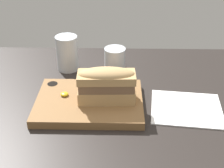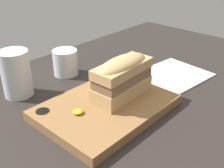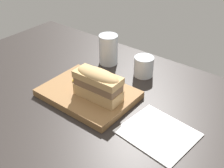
{
  "view_description": "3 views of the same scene",
  "coord_description": "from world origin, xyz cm",
  "px_view_note": "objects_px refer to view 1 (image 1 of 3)",
  "views": [
    {
      "loc": [
        4.31,
        -73.77,
        56.17
      ],
      "look_at": [
        2.65,
        1.97,
        11.08
      ],
      "focal_mm": 50.0,
      "sensor_mm": 36.0,
      "label": 1
    },
    {
      "loc": [
        -46.75,
        -36.5,
        40.47
      ],
      "look_at": [
        -1.96,
        4.39,
        8.85
      ],
      "focal_mm": 45.0,
      "sensor_mm": 36.0,
      "label": 2
    },
    {
      "loc": [
        52.38,
        -54.52,
        60.66
      ],
      "look_at": [
        3.85,
        7.58,
        8.9
      ],
      "focal_mm": 45.0,
      "sensor_mm": 36.0,
      "label": 3
    }
  ],
  "objects_px": {
    "water_glass": "(67,55)",
    "wine_glass": "(115,60)",
    "sandwich": "(106,84)",
    "serving_board": "(89,102)",
    "napkin": "(186,109)"
  },
  "relations": [
    {
      "from": "sandwich",
      "to": "wine_glass",
      "type": "height_order",
      "value": "sandwich"
    },
    {
      "from": "water_glass",
      "to": "wine_glass",
      "type": "height_order",
      "value": "water_glass"
    },
    {
      "from": "wine_glass",
      "to": "serving_board",
      "type": "bearing_deg",
      "value": -107.0
    },
    {
      "from": "serving_board",
      "to": "water_glass",
      "type": "relative_size",
      "value": 2.51
    },
    {
      "from": "serving_board",
      "to": "napkin",
      "type": "relative_size",
      "value": 1.41
    },
    {
      "from": "napkin",
      "to": "sandwich",
      "type": "bearing_deg",
      "value": 178.57
    },
    {
      "from": "sandwich",
      "to": "wine_glass",
      "type": "distance_m",
      "value": 0.26
    },
    {
      "from": "sandwich",
      "to": "water_glass",
      "type": "distance_m",
      "value": 0.29
    },
    {
      "from": "serving_board",
      "to": "sandwich",
      "type": "xyz_separation_m",
      "value": [
        0.05,
        -0.01,
        0.07
      ]
    },
    {
      "from": "water_glass",
      "to": "wine_glass",
      "type": "xyz_separation_m",
      "value": [
        0.17,
        0.01,
        -0.02
      ]
    },
    {
      "from": "water_glass",
      "to": "serving_board",
      "type": "bearing_deg",
      "value": -67.67
    },
    {
      "from": "sandwich",
      "to": "water_glass",
      "type": "height_order",
      "value": "sandwich"
    },
    {
      "from": "sandwich",
      "to": "wine_glass",
      "type": "xyz_separation_m",
      "value": [
        0.02,
        0.25,
        -0.05
      ]
    },
    {
      "from": "water_glass",
      "to": "napkin",
      "type": "xyz_separation_m",
      "value": [
        0.39,
        -0.25,
        -0.05
      ]
    },
    {
      "from": "water_glass",
      "to": "sandwich",
      "type": "bearing_deg",
      "value": -58.3
    }
  ]
}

